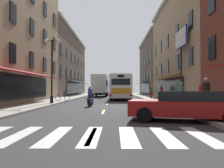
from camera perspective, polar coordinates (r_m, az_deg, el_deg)
The scene contains 17 objects.
ground_plane at distance 16.45m, azimuth -1.69°, elevation -6.36°, with size 34.80×80.00×0.10m, color #333335.
lane_centre_dashes at distance 16.19m, azimuth -1.73°, elevation -6.25°, with size 0.14×73.90×0.01m.
crosswalk_near at distance 6.56m, azimuth -5.54°, elevation -13.73°, with size 7.10×2.80×0.01m.
sidewalk_left at distance 17.70m, azimuth -21.24°, elevation -5.53°, with size 3.00×80.00×0.14m, color #A39E93.
sidewalk_right at distance 17.22m, azimuth 18.42°, elevation -5.67°, with size 3.00×80.00×0.14m, color #A39E93.
billboard_sign at distance 21.47m, azimuth 18.23°, elevation 9.93°, with size 0.40×3.24×7.00m.
transit_bus at distance 29.05m, azimuth 2.28°, elevation -0.78°, with size 2.81×12.48×3.13m.
box_truck at distance 36.93m, azimuth -3.15°, elevation -0.43°, with size 2.66×8.05×3.71m.
sedan_near at distance 9.77m, azimuth 19.13°, elevation -5.52°, with size 4.97×2.86×1.31m.
sedan_mid at distance 48.27m, azimuth -2.52°, elevation -2.11°, with size 2.08×4.72×1.30m.
motorcycle_rider at distance 16.82m, azimuth -5.93°, elevation -3.65°, with size 0.62×2.07×1.66m.
bicycle_near at distance 22.65m, azimuth -13.31°, elevation -3.52°, with size 1.68×0.55×0.91m.
pedestrian_near at distance 11.77m, azimuth 24.17°, elevation -2.59°, with size 0.52×0.46×1.84m.
pedestrian_mid at distance 29.78m, azimuth 10.47°, elevation -2.12°, with size 0.36×0.36×1.58m.
pedestrian_far at distance 27.46m, azimuth 13.27°, elevation -2.00°, with size 0.36×0.36×1.73m.
pedestrian_rear at distance 17.71m, azimuth 18.36°, elevation -2.30°, with size 0.36×0.36×1.80m.
street_lamp_twin at distance 19.12m, azimuth -16.03°, elevation 4.28°, with size 1.42×0.32×5.62m.
Camera 1 is at (0.70, -16.37, 1.43)m, focal length 33.63 mm.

